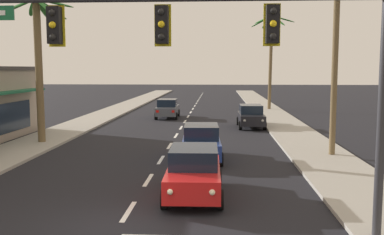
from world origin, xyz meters
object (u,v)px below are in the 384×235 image
Objects in this scene: traffic_signal_mast at (230,44)px; sedan_third_in_queue at (201,142)px; palm_right_farthest at (271,42)px; sedan_parked_nearest_kerb at (251,116)px; palm_right_second at (337,11)px; sedan_lead_at_stop_bar at (194,172)px; palm_left_second at (38,43)px; sedan_oncoming_far at (168,108)px.

traffic_signal_mast is 10.78m from sedan_third_in_queue.
sedan_parked_nearest_kerb is at bearing -102.06° from palm_right_farthest.
palm_right_farthest is at bearing 90.52° from palm_right_second.
palm_right_farthest reaches higher than sedan_third_in_queue.
palm_right_second is at bearing 48.00° from sedan_lead_at_stop_bar.
palm_left_second reaches higher than sedan_third_in_queue.
sedan_oncoming_far is at bearing -141.03° from palm_right_farthest.
palm_right_second is (5.37, 10.95, 2.16)m from traffic_signal_mast.
palm_right_farthest is (5.14, 35.99, 2.18)m from traffic_signal_mast.
palm_right_second reaches higher than sedan_parked_nearest_kerb.
sedan_third_in_queue is 27.53m from palm_right_farthest.
traffic_signal_mast is at bearing -116.12° from palm_right_second.
sedan_parked_nearest_kerb is at bearing 32.43° from palm_left_second.
sedan_parked_nearest_kerb is at bearing 106.25° from palm_right_second.
palm_left_second is 16.22m from palm_right_second.
sedan_oncoming_far is (-4.74, 28.00, -4.10)m from traffic_signal_mast.
sedan_lead_at_stop_bar is 18.51m from sedan_parked_nearest_kerb.
traffic_signal_mast is 1.34× the size of palm_left_second.
palm_right_farthest reaches higher than palm_right_second.
sedan_third_in_queue is 9.04m from palm_right_second.
sedan_third_in_queue is 0.53× the size of palm_left_second.
sedan_lead_at_stop_bar is 24.50m from sedan_oncoming_far.
palm_right_second is at bearing 9.09° from sedan_third_in_queue.
sedan_third_in_queue and sedan_parked_nearest_kerb have the same top height.
sedan_oncoming_far is at bearing 138.93° from sedan_parked_nearest_kerb.
palm_left_second is 27.07m from palm_right_farthest.
sedan_third_in_queue is at bearing -103.41° from palm_right_farthest.
sedan_lead_at_stop_bar is 33.41m from palm_right_farthest.
palm_left_second is (-10.52, 13.94, 0.85)m from traffic_signal_mast.
palm_left_second is (-5.77, -14.05, 4.95)m from sedan_oncoming_far.
sedan_oncoming_far is 0.53× the size of palm_left_second.
palm_right_second is at bearing -59.33° from sedan_oncoming_far.
traffic_signal_mast reaches higher than sedan_parked_nearest_kerb.
sedan_lead_at_stop_bar is at bearing -132.00° from palm_right_second.
sedan_parked_nearest_kerb is 15.80m from palm_left_second.
palm_left_second is (-9.44, 4.02, 4.95)m from sedan_third_in_queue.
sedan_lead_at_stop_bar is at bearing -100.96° from palm_right_farthest.
traffic_signal_mast is 2.55× the size of sedan_parked_nearest_kerb.
palm_right_farthest is at bearing 38.97° from sedan_oncoming_far.
sedan_oncoming_far is 0.48× the size of palm_right_second.
sedan_parked_nearest_kerb is 0.52× the size of palm_left_second.
traffic_signal_mast is 17.48m from palm_left_second.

